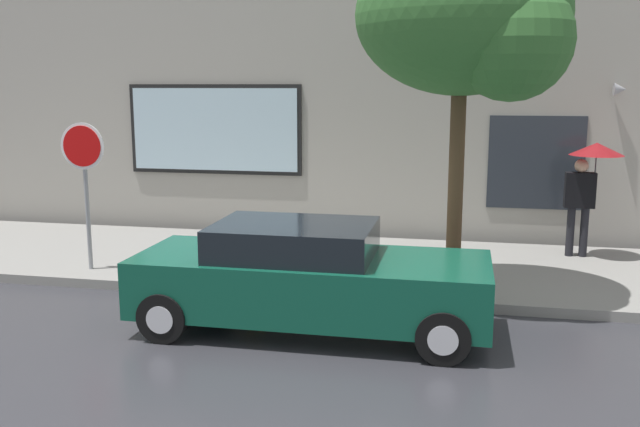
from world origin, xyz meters
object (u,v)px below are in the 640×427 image
at_px(fire_hydrant, 253,256).
at_px(pedestrian_with_umbrella, 590,169).
at_px(parked_car, 308,278).
at_px(stop_sign, 84,167).
at_px(street_tree, 472,21).

height_order(fire_hydrant, pedestrian_with_umbrella, pedestrian_with_umbrella).
bearing_deg(parked_car, stop_sign, 157.49).
xyz_separation_m(parked_car, stop_sign, (-4.12, 1.71, 1.16)).
xyz_separation_m(fire_hydrant, pedestrian_with_umbrella, (5.38, 2.59, 1.21)).
relative_size(fire_hydrant, stop_sign, 0.31).
distance_m(pedestrian_with_umbrella, stop_sign, 8.62).
height_order(parked_car, stop_sign, stop_sign).
xyz_separation_m(street_tree, stop_sign, (-6.08, 0.04, -2.18)).
relative_size(parked_car, pedestrian_with_umbrella, 2.23).
height_order(fire_hydrant, stop_sign, stop_sign).
xyz_separation_m(parked_car, street_tree, (1.96, 1.66, 3.34)).
relative_size(fire_hydrant, pedestrian_with_umbrella, 0.37).
xyz_separation_m(pedestrian_with_umbrella, stop_sign, (-8.22, -2.61, 0.14)).
bearing_deg(pedestrian_with_umbrella, street_tree, -128.91).
distance_m(fire_hydrant, stop_sign, 3.14).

